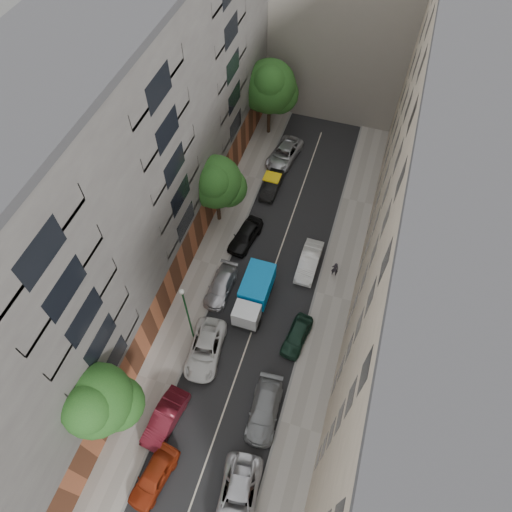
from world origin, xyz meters
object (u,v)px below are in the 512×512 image
at_px(tree_mid, 216,184).
at_px(lamp_post, 187,310).
at_px(tarp_truck, 254,294).
at_px(car_left_6, 284,154).
at_px(car_left_3, 221,286).
at_px(car_left_5, 272,185).
at_px(car_left_1, 165,418).
at_px(tree_near, 98,403).
at_px(car_left_4, 245,235).
at_px(car_right_3, 309,262).
at_px(pedestrian, 335,269).
at_px(car_right_2, 297,336).
at_px(car_right_1, 264,410).
at_px(tree_far, 270,89).
at_px(car_left_2, 205,349).
at_px(car_left_0, 154,476).
at_px(car_right_0, 238,499).

distance_m(tree_mid, lamp_post, 11.93).
bearing_deg(tarp_truck, car_left_6, 97.27).
distance_m(car_left_3, car_left_5, 12.28).
distance_m(car_left_3, lamp_post, 6.07).
bearing_deg(car_left_1, tree_near, -143.77).
xyz_separation_m(tree_near, lamp_post, (2.10, 8.03, -1.65)).
height_order(tarp_truck, tree_near, tree_near).
relative_size(car_left_4, car_right_3, 0.97).
xyz_separation_m(tarp_truck, car_right_3, (3.40, 4.83, -0.63)).
xyz_separation_m(car_left_1, pedestrian, (8.67, 15.53, 0.23)).
relative_size(car_right_2, pedestrian, 2.37).
distance_m(tree_near, pedestrian, 21.10).
bearing_deg(car_left_6, pedestrian, -48.80).
bearing_deg(car_right_1, pedestrian, 76.06).
bearing_deg(lamp_post, tree_far, 92.80).
relative_size(car_left_4, car_left_5, 1.08).
bearing_deg(car_right_2, car_left_4, 138.23).
relative_size(car_left_2, car_right_2, 1.35).
relative_size(car_left_0, car_left_2, 0.81).
bearing_deg(car_left_0, car_right_3, 83.33).
distance_m(car_left_0, car_left_3, 14.86).
bearing_deg(pedestrian, car_left_0, 62.43).
height_order(car_left_0, car_right_0, car_right_0).
relative_size(tree_near, lamp_post, 1.22).
bearing_deg(car_left_5, car_left_6, 90.93).
bearing_deg(car_right_1, car_left_6, 98.44).
xyz_separation_m(car_left_4, car_right_0, (6.10, -19.98, 0.01)).
xyz_separation_m(car_left_5, lamp_post, (-1.40, -16.94, 3.80)).
xyz_separation_m(car_right_1, tree_far, (-8.21, 28.73, 4.89)).
xyz_separation_m(car_right_2, tree_far, (-8.95, 22.53, 4.95)).
height_order(car_left_2, car_left_5, car_left_2).
bearing_deg(car_left_3, tarp_truck, -4.71).
bearing_deg(pedestrian, car_left_6, -62.96).
relative_size(tarp_truck, car_left_4, 1.23).
distance_m(car_left_2, car_left_6, 22.40).
relative_size(car_left_4, car_right_0, 0.81).
bearing_deg(tree_near, car_right_0, -10.57).
distance_m(car_left_2, lamp_post, 4.11).
bearing_deg(lamp_post, pedestrian, 44.09).
bearing_deg(car_left_0, car_left_4, 100.85).
xyz_separation_m(tarp_truck, car_left_0, (-2.20, -14.54, -0.65)).
distance_m(car_left_3, tree_near, 14.10).
xyz_separation_m(car_left_1, car_right_0, (6.40, -3.18, 0.02)).
height_order(car_left_1, car_right_0, car_right_0).
height_order(car_right_0, tree_near, tree_near).
height_order(car_right_3, tree_far, tree_far).
relative_size(car_left_2, car_left_3, 1.16).
distance_m(tree_far, pedestrian, 19.52).
xyz_separation_m(car_left_4, lamp_post, (-0.90, -10.25, 3.72)).
xyz_separation_m(car_left_5, tree_far, (-2.61, 7.84, 4.94)).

